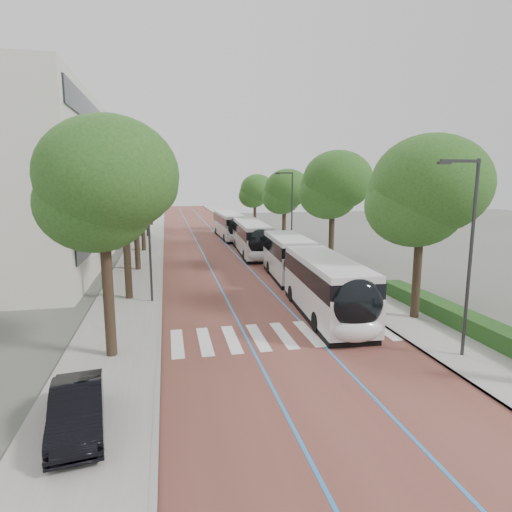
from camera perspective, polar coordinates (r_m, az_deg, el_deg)
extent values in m
plane|color=#51544C|center=(19.81, 3.92, -11.57)|extent=(160.00, 160.00, 0.00)
cube|color=brown|center=(58.39, -6.78, 2.75)|extent=(11.00, 140.00, 0.02)
cube|color=gray|center=(58.22, -14.15, 2.55)|extent=(4.00, 140.00, 0.12)
cube|color=gray|center=(59.51, 0.44, 3.01)|extent=(4.00, 140.00, 0.12)
cube|color=gray|center=(58.17, -12.28, 2.62)|extent=(0.20, 140.00, 0.14)
cube|color=gray|center=(59.14, -1.36, 2.96)|extent=(0.20, 140.00, 0.14)
cube|color=silver|center=(20.07, -10.47, -11.35)|extent=(0.55, 3.60, 0.01)
cube|color=silver|center=(20.13, -6.84, -11.19)|extent=(0.55, 3.60, 0.01)
cube|color=silver|center=(20.26, -3.25, -10.99)|extent=(0.55, 3.60, 0.01)
cube|color=silver|center=(20.47, 0.27, -10.75)|extent=(0.55, 3.60, 0.01)
cube|color=silver|center=(20.75, 3.70, -10.48)|extent=(0.55, 3.60, 0.01)
cube|color=silver|center=(21.10, 7.03, -10.18)|extent=(0.55, 3.60, 0.01)
cube|color=silver|center=(21.52, 10.23, -9.86)|extent=(0.55, 3.60, 0.01)
cube|color=silver|center=(22.01, 13.29, -9.52)|extent=(0.55, 3.60, 0.01)
cube|color=silver|center=(22.55, 16.20, -9.18)|extent=(0.55, 3.60, 0.01)
cube|color=#2777C5|center=(58.28, -8.34, 2.72)|extent=(0.12, 126.00, 0.01)
cube|color=#2777C5|center=(58.55, -5.21, 2.82)|extent=(0.12, 126.00, 0.01)
cube|color=beige|center=(47.94, -29.70, 8.36)|extent=(18.00, 40.00, 14.00)
cube|color=black|center=(46.23, -18.52, 4.15)|extent=(0.12, 38.00, 1.60)
cube|color=black|center=(46.05, -18.74, 8.12)|extent=(0.12, 38.00, 1.60)
cube|color=black|center=(46.09, -18.97, 12.09)|extent=(0.12, 38.00, 1.60)
cube|color=black|center=(46.32, -19.18, 15.79)|extent=(0.12, 38.00, 1.60)
cube|color=#1A4718|center=(23.67, 25.86, -7.62)|extent=(1.20, 14.00, 0.80)
cylinder|color=#2B2B2D|center=(19.17, 26.65, -0.55)|extent=(0.14, 0.14, 8.00)
cube|color=#2B2B2D|center=(18.43, 25.62, 11.36)|extent=(1.70, 0.12, 0.12)
cube|color=#2B2B2D|center=(18.02, 23.80, 11.29)|extent=(0.50, 0.20, 0.10)
cylinder|color=#2B2B2D|center=(41.58, 4.81, 5.59)|extent=(0.14, 0.14, 8.00)
cube|color=#2B2B2D|center=(41.24, 3.80, 10.99)|extent=(1.70, 0.12, 0.12)
cube|color=#2B2B2D|center=(41.06, 2.84, 10.89)|extent=(0.50, 0.20, 0.10)
cylinder|color=#2B2B2D|center=(25.93, -14.04, 2.70)|extent=(0.14, 0.14, 8.00)
cylinder|color=black|center=(18.52, -19.04, -5.68)|extent=(0.44, 0.44, 4.89)
ellipsoid|color=#1E4817|center=(17.89, -19.85, 8.18)|extent=(5.39, 5.39, 4.58)
cylinder|color=black|center=(27.26, -16.76, -0.61)|extent=(0.44, 0.44, 4.93)
ellipsoid|color=#1E4817|center=(26.83, -17.24, 8.83)|extent=(5.69, 5.69, 4.84)
cylinder|color=black|center=(36.16, -15.58, 1.57)|extent=(0.44, 0.44, 4.44)
ellipsoid|color=#1E4817|center=(35.82, -15.88, 7.97)|extent=(6.32, 6.32, 5.37)
cylinder|color=black|center=(46.04, -14.83, 3.55)|extent=(0.44, 0.44, 4.77)
ellipsoid|color=#1E4817|center=(45.79, -15.07, 8.94)|extent=(5.85, 5.85, 4.97)
cylinder|color=black|center=(57.99, -14.25, 4.70)|extent=(0.44, 0.44, 4.51)
ellipsoid|color=#1E4817|center=(57.78, -14.42, 8.75)|extent=(6.46, 6.46, 5.49)
cylinder|color=black|center=(72.93, -13.79, 5.76)|extent=(0.44, 0.44, 4.57)
ellipsoid|color=#1E4817|center=(72.77, -13.93, 9.03)|extent=(5.35, 5.35, 4.54)
cylinder|color=black|center=(24.01, 20.63, -2.59)|extent=(0.44, 0.44, 4.63)
ellipsoid|color=#1E4817|center=(23.51, 21.26, 7.48)|extent=(5.89, 5.89, 5.00)
cylinder|color=black|center=(34.54, 9.99, 1.70)|extent=(0.44, 0.44, 4.78)
ellipsoid|color=#1E4817|center=(34.20, 10.21, 8.92)|extent=(5.41, 5.41, 4.59)
cylinder|color=black|center=(47.75, 3.75, 3.72)|extent=(0.44, 0.44, 4.19)
ellipsoid|color=#1E4817|center=(47.49, 3.80, 8.29)|extent=(4.94, 4.94, 4.20)
cylinder|color=black|center=(63.25, -0.15, 5.18)|extent=(0.44, 0.44, 3.99)
ellipsoid|color=#1E4817|center=(63.05, -0.15, 8.47)|extent=(4.83, 4.83, 4.10)
cylinder|color=black|center=(28.14, 6.18, -1.35)|extent=(2.35, 1.04, 2.30)
cube|color=silver|center=(23.45, 9.25, -5.00)|extent=(3.09, 9.50, 1.82)
cube|color=black|center=(23.18, 9.33, -2.28)|extent=(3.12, 9.32, 0.97)
cube|color=silver|center=(23.06, 9.38, -0.72)|extent=(3.03, 9.31, 0.31)
cube|color=black|center=(23.75, 9.18, -7.54)|extent=(3.02, 9.12, 0.35)
cube|color=silver|center=(32.36, 4.27, -0.76)|extent=(2.99, 7.88, 1.82)
cube|color=black|center=(32.17, 4.30, 1.24)|extent=(3.02, 7.73, 0.97)
cube|color=silver|center=(32.08, 4.31, 2.37)|extent=(2.93, 7.73, 0.31)
cube|color=black|center=(32.58, 4.25, -2.63)|extent=(2.92, 7.57, 0.35)
ellipsoid|color=black|center=(19.14, 13.38, -6.27)|extent=(2.42, 1.25, 2.28)
ellipsoid|color=silver|center=(19.44, 13.29, -9.54)|extent=(2.41, 1.15, 1.14)
cylinder|color=black|center=(21.26, 8.10, -8.69)|extent=(0.36, 1.02, 1.00)
cylinder|color=black|center=(21.98, 13.83, -8.26)|extent=(0.36, 1.02, 1.00)
cylinder|color=black|center=(33.90, 1.78, -1.55)|extent=(0.36, 1.02, 1.00)
cylinder|color=black|center=(34.35, 5.50, -1.44)|extent=(0.36, 1.02, 1.00)
cylinder|color=black|center=(26.22, 4.83, -5.02)|extent=(0.36, 1.02, 1.00)
cylinder|color=black|center=(26.81, 9.56, -4.79)|extent=(0.36, 1.02, 1.00)
cube|color=silver|center=(43.15, -0.65, 1.97)|extent=(3.13, 12.11, 1.82)
cube|color=black|center=(43.01, -0.65, 3.47)|extent=(3.15, 11.88, 0.97)
cube|color=silver|center=(42.94, -0.65, 4.32)|extent=(3.06, 11.87, 0.31)
cube|color=black|center=(43.32, -0.64, 0.54)|extent=(3.05, 11.63, 0.35)
ellipsoid|color=black|center=(37.33, 0.63, 1.86)|extent=(2.40, 1.22, 2.28)
ellipsoid|color=silver|center=(37.46, 0.64, 0.12)|extent=(2.40, 1.12, 1.14)
cylinder|color=black|center=(39.60, -1.52, 0.12)|extent=(0.35, 1.01, 1.00)
cylinder|color=black|center=(39.94, 1.70, 0.21)|extent=(0.35, 1.01, 1.00)
cylinder|color=black|center=(46.86, -2.68, 1.65)|extent=(0.35, 1.01, 1.00)
cylinder|color=black|center=(47.15, 0.06, 1.71)|extent=(0.35, 1.01, 1.00)
cube|color=silver|center=(55.32, -3.59, 3.71)|extent=(2.71, 12.04, 1.82)
cube|color=black|center=(55.21, -3.61, 4.89)|extent=(2.75, 11.80, 0.97)
cube|color=silver|center=(55.15, -3.61, 5.55)|extent=(2.66, 11.80, 0.31)
cube|color=black|center=(55.45, -3.58, 2.60)|extent=(2.65, 11.56, 0.35)
ellipsoid|color=black|center=(49.51, -2.51, 3.85)|extent=(2.37, 1.14, 2.28)
ellipsoid|color=silver|center=(49.59, -2.49, 2.54)|extent=(2.37, 1.04, 1.14)
cylinder|color=black|center=(51.71, -4.18, 2.42)|extent=(0.32, 1.01, 1.00)
cylinder|color=black|center=(52.09, -1.72, 2.49)|extent=(0.32, 1.01, 1.00)
cylinder|color=black|center=(58.98, -5.27, 3.33)|extent=(0.32, 1.01, 1.00)
cylinder|color=black|center=(59.31, -3.10, 3.40)|extent=(0.32, 1.01, 1.00)
imported|color=black|center=(14.04, -22.74, -18.31)|extent=(1.98, 4.23, 1.34)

